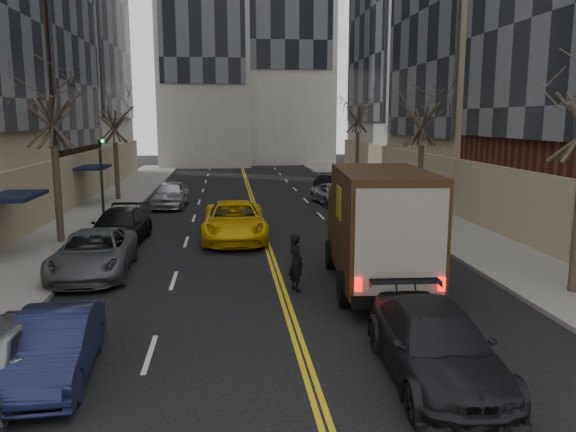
{
  "coord_description": "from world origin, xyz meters",
  "views": [
    {
      "loc": [
        -1.65,
        -4.47,
        5.35
      ],
      "look_at": [
        0.31,
        13.55,
        2.2
      ],
      "focal_mm": 35.0,
      "sensor_mm": 36.0,
      "label": 1
    }
  ],
  "objects_px": {
    "taxi": "(234,221)",
    "pedestrian": "(296,262)",
    "observer_sedan": "(435,345)",
    "ups_truck": "(378,228)"
  },
  "relations": [
    {
      "from": "taxi",
      "to": "pedestrian",
      "type": "xyz_separation_m",
      "value": [
        1.82,
        -7.83,
        0.08
      ]
    },
    {
      "from": "taxi",
      "to": "observer_sedan",
      "type": "bearing_deg",
      "value": -74.72
    },
    {
      "from": "taxi",
      "to": "ups_truck",
      "type": "bearing_deg",
      "value": -60.08
    },
    {
      "from": "observer_sedan",
      "to": "taxi",
      "type": "relative_size",
      "value": 0.87
    },
    {
      "from": "ups_truck",
      "to": "observer_sedan",
      "type": "relative_size",
      "value": 1.37
    },
    {
      "from": "ups_truck",
      "to": "taxi",
      "type": "xyz_separation_m",
      "value": [
        -4.46,
        7.7,
        -1.09
      ]
    },
    {
      "from": "observer_sedan",
      "to": "taxi",
      "type": "bearing_deg",
      "value": 108.07
    },
    {
      "from": "observer_sedan",
      "to": "pedestrian",
      "type": "distance_m",
      "value": 6.73
    },
    {
      "from": "pedestrian",
      "to": "ups_truck",
      "type": "bearing_deg",
      "value": -106.92
    },
    {
      "from": "observer_sedan",
      "to": "ups_truck",
      "type": "bearing_deg",
      "value": 87.94
    }
  ]
}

